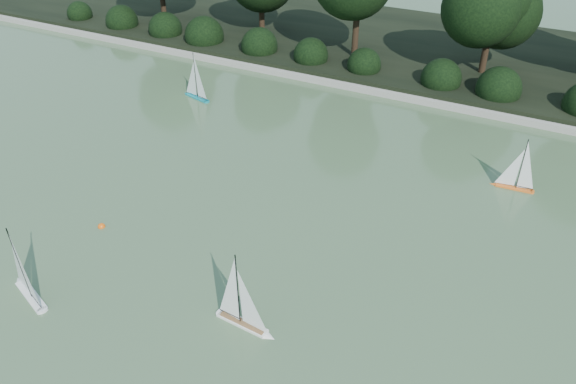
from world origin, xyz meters
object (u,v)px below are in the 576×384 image
(sailboat_orange, at_px, (512,180))
(race_buoy, at_px, (102,227))
(sailboat_white_a, at_px, (26,283))
(sailboat_teal, at_px, (195,90))
(sailboat_white_b, at_px, (246,316))

(sailboat_orange, relative_size, race_buoy, 8.61)
(sailboat_white_a, xyz_separation_m, race_buoy, (-0.26, 2.01, -0.25))
(sailboat_teal, height_order, race_buoy, sailboat_teal)
(sailboat_white_b, xyz_separation_m, sailboat_orange, (3.03, 6.16, -0.03))
(sailboat_white_a, bearing_deg, sailboat_orange, 47.30)
(sailboat_orange, height_order, sailboat_teal, sailboat_teal)
(sailboat_orange, relative_size, sailboat_teal, 0.87)
(sailboat_white_a, distance_m, sailboat_white_b, 3.83)
(sailboat_teal, bearing_deg, race_buoy, -71.45)
(sailboat_orange, bearing_deg, sailboat_white_b, -116.20)
(sailboat_white_b, height_order, sailboat_orange, sailboat_white_b)
(sailboat_white_b, xyz_separation_m, sailboat_teal, (-5.94, 6.92, -0.00))
(sailboat_white_b, bearing_deg, race_buoy, 166.89)
(race_buoy, bearing_deg, sailboat_white_a, -82.66)
(sailboat_white_a, relative_size, sailboat_orange, 1.23)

